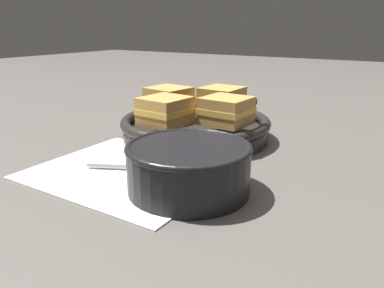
{
  "coord_description": "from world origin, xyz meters",
  "views": [
    {
      "loc": [
        0.33,
        -0.44,
        0.2
      ],
      "look_at": [
        0.04,
        0.01,
        0.03
      ],
      "focal_mm": 35.0,
      "sensor_mm": 36.0,
      "label": 1
    }
  ],
  "objects_px": {
    "sandwich_near_right": "(226,111)",
    "sandwich_far_left": "(222,99)",
    "spoon": "(170,168)",
    "sandwich_near_left": "(165,111)",
    "soup_bowl": "(189,165)",
    "sandwich_far_right": "(169,99)",
    "skillet": "(196,127)"
  },
  "relations": [
    {
      "from": "sandwich_near_right",
      "to": "sandwich_far_left",
      "type": "xyz_separation_m",
      "value": [
        -0.06,
        0.09,
        0.0
      ]
    },
    {
      "from": "spoon",
      "to": "sandwich_near_left",
      "type": "xyz_separation_m",
      "value": [
        -0.08,
        0.09,
        0.06
      ]
    },
    {
      "from": "soup_bowl",
      "to": "sandwich_near_left",
      "type": "xyz_separation_m",
      "value": [
        -0.13,
        0.13,
        0.03
      ]
    },
    {
      "from": "spoon",
      "to": "sandwich_far_right",
      "type": "relative_size",
      "value": 1.94
    },
    {
      "from": "sandwich_far_right",
      "to": "sandwich_near_left",
      "type": "bearing_deg",
      "value": -57.79
    },
    {
      "from": "soup_bowl",
      "to": "skillet",
      "type": "xyz_separation_m",
      "value": [
        -0.12,
        0.21,
        -0.01
      ]
    },
    {
      "from": "soup_bowl",
      "to": "sandwich_far_left",
      "type": "xyz_separation_m",
      "value": [
        -0.1,
        0.27,
        0.03
      ]
    },
    {
      "from": "spoon",
      "to": "skillet",
      "type": "relative_size",
      "value": 0.42
    },
    {
      "from": "skillet",
      "to": "sandwich_far_right",
      "type": "distance_m",
      "value": 0.09
    },
    {
      "from": "soup_bowl",
      "to": "sandwich_far_right",
      "type": "distance_m",
      "value": 0.29
    },
    {
      "from": "sandwich_near_right",
      "to": "skillet",
      "type": "bearing_deg",
      "value": 165.59
    },
    {
      "from": "sandwich_far_left",
      "to": "sandwich_far_right",
      "type": "height_order",
      "value": "same"
    },
    {
      "from": "sandwich_far_right",
      "to": "sandwich_near_right",
      "type": "bearing_deg",
      "value": -12.79
    },
    {
      "from": "sandwich_near_left",
      "to": "sandwich_far_right",
      "type": "relative_size",
      "value": 0.96
    },
    {
      "from": "spoon",
      "to": "sandwich_far_left",
      "type": "bearing_deg",
      "value": 74.46
    },
    {
      "from": "spoon",
      "to": "skillet",
      "type": "xyz_separation_m",
      "value": [
        -0.06,
        0.17,
        0.01
      ]
    },
    {
      "from": "skillet",
      "to": "sandwich_far_left",
      "type": "xyz_separation_m",
      "value": [
        0.02,
        0.07,
        0.04
      ]
    },
    {
      "from": "skillet",
      "to": "sandwich_near_left",
      "type": "distance_m",
      "value": 0.09
    },
    {
      "from": "soup_bowl",
      "to": "sandwich_far_right",
      "type": "height_order",
      "value": "sandwich_far_right"
    },
    {
      "from": "sandwich_near_left",
      "to": "sandwich_near_right",
      "type": "height_order",
      "value": "same"
    },
    {
      "from": "spoon",
      "to": "sandwich_near_left",
      "type": "relative_size",
      "value": 2.01
    },
    {
      "from": "spoon",
      "to": "sandwich_far_right",
      "type": "bearing_deg",
      "value": 100.05
    },
    {
      "from": "sandwich_far_left",
      "to": "sandwich_far_right",
      "type": "xyz_separation_m",
      "value": [
        -0.09,
        -0.06,
        0.0
      ]
    },
    {
      "from": "sandwich_far_left",
      "to": "sandwich_near_left",
      "type": "bearing_deg",
      "value": -102.79
    },
    {
      "from": "sandwich_near_right",
      "to": "sandwich_far_left",
      "type": "height_order",
      "value": "same"
    },
    {
      "from": "soup_bowl",
      "to": "sandwich_near_right",
      "type": "distance_m",
      "value": 0.19
    },
    {
      "from": "spoon",
      "to": "skillet",
      "type": "height_order",
      "value": "skillet"
    },
    {
      "from": "skillet",
      "to": "sandwich_far_right",
      "type": "height_order",
      "value": "sandwich_far_right"
    },
    {
      "from": "sandwich_near_left",
      "to": "sandwich_far_right",
      "type": "distance_m",
      "value": 0.1
    },
    {
      "from": "soup_bowl",
      "to": "spoon",
      "type": "height_order",
      "value": "soup_bowl"
    },
    {
      "from": "spoon",
      "to": "skillet",
      "type": "bearing_deg",
      "value": 83.76
    },
    {
      "from": "spoon",
      "to": "sandwich_far_right",
      "type": "xyz_separation_m",
      "value": [
        -0.13,
        0.18,
        0.06
      ]
    }
  ]
}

